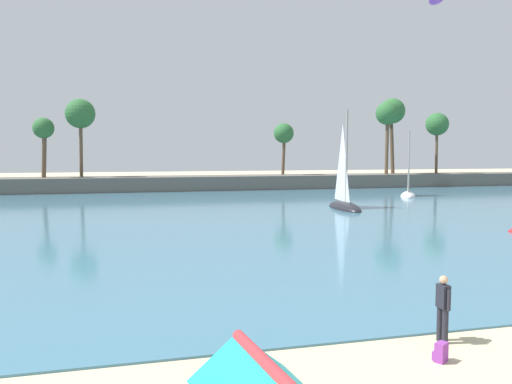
% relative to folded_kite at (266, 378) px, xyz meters
% --- Properties ---
extents(sea, '(220.00, 93.54, 0.06)m').
position_rel_folded_kite_xyz_m(sea, '(2.90, 49.53, -0.61)').
color(sea, teal).
rests_on(sea, ground).
extents(palm_headland, '(119.22, 6.00, 12.38)m').
position_rel_folded_kite_xyz_m(palm_headland, '(1.84, 56.28, 2.04)').
color(palm_headland, '#605B54').
rests_on(palm_headland, ground).
extents(folded_kite, '(2.49, 3.48, 0.97)m').
position_rel_folded_kite_xyz_m(folded_kite, '(0.00, 0.00, 0.00)').
color(folded_kite, '#1EADB2').
rests_on(folded_kite, ground).
extents(person_at_waterline, '(0.21, 0.55, 1.67)m').
position_rel_folded_kite_xyz_m(person_at_waterline, '(5.16, 2.25, 0.26)').
color(person_at_waterline, '#23232D').
rests_on(person_at_waterline, ground).
extents(backpack_by_trailer, '(0.36, 0.37, 0.44)m').
position_rel_folded_kite_xyz_m(backpack_by_trailer, '(4.39, 1.20, -0.43)').
color(backpack_by_trailer, purple).
rests_on(backpack_by_trailer, ground).
extents(sailboat_near_shore, '(2.36, 6.20, 8.79)m').
position_rel_folded_kite_xyz_m(sailboat_near_shore, '(15.52, 30.83, 0.22)').
color(sailboat_near_shore, black).
rests_on(sailboat_near_shore, sea).
extents(sailboat_mid_bay, '(4.12, 5.22, 7.54)m').
position_rel_folded_kite_xyz_m(sailboat_mid_bay, '(27.36, 40.50, 0.10)').
color(sailboat_mid_bay, white).
rests_on(sailboat_mid_bay, sea).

